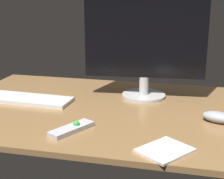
{
  "coord_description": "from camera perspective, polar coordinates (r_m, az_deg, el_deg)",
  "views": [
    {
      "loc": [
        27.6,
        -128.92,
        48.73
      ],
      "look_at": [
        -4.72,
        6.01,
        8.0
      ],
      "focal_mm": 56.17,
      "sensor_mm": 36.0,
      "label": 1
    }
  ],
  "objects": [
    {
      "name": "notepad",
      "position": [
        1.06,
        8.61,
        -9.74
      ],
      "size": [
        18.42,
        19.02,
        0.75
      ],
      "primitive_type": "cube",
      "rotation": [
        0.0,
        0.0,
        0.94
      ],
      "color": "silver",
      "rests_on": "desk"
    },
    {
      "name": "desk",
      "position": [
        1.4,
        1.31,
        -3.55
      ],
      "size": [
        140.0,
        84.0,
        2.0
      ],
      "primitive_type": "cube",
      "color": "olive",
      "rests_on": "ground"
    },
    {
      "name": "media_remote",
      "position": [
        1.19,
        -6.54,
        -6.33
      ],
      "size": [
        12.52,
        17.24,
        3.16
      ],
      "rotation": [
        0.0,
        0.0,
        1.08
      ],
      "color": "#B7B7BC",
      "rests_on": "desk"
    },
    {
      "name": "monitor",
      "position": [
        1.5,
        5.41,
        8.11
      ],
      "size": [
        51.46,
        19.1,
        47.25
      ],
      "rotation": [
        0.0,
        0.0,
        0.09
      ],
      "color": "#BCBCBC",
      "rests_on": "desk"
    },
    {
      "name": "keyboard",
      "position": [
        1.54,
        -14.04,
        -1.5
      ],
      "size": [
        41.4,
        14.92,
        1.59
      ],
      "primitive_type": "cube",
      "rotation": [
        0.0,
        0.0,
        -0.05
      ],
      "color": "silver",
      "rests_on": "desk"
    },
    {
      "name": "computer_mouse",
      "position": [
        1.31,
        16.91,
        -4.33
      ],
      "size": [
        12.7,
        8.97,
        3.94
      ],
      "primitive_type": "ellipsoid",
      "rotation": [
        0.0,
        0.0,
        -0.3
      ],
      "color": "#999EA5",
      "rests_on": "desk"
    }
  ]
}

